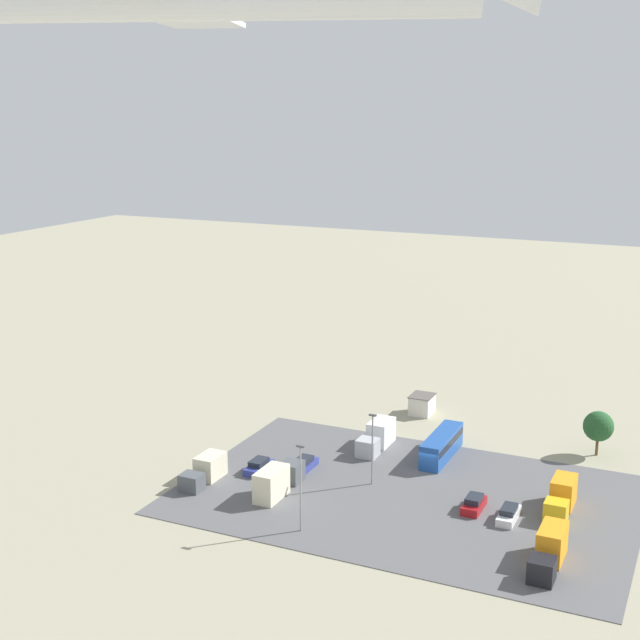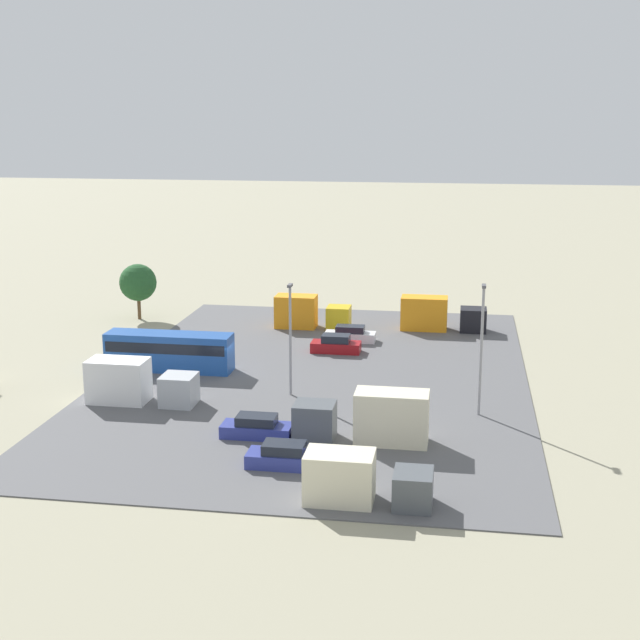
{
  "view_description": "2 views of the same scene",
  "coord_description": "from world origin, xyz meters",
  "px_view_note": "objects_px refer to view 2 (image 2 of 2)",
  "views": [
    {
      "loc": [
        -30.63,
        97.58,
        43.35
      ],
      "look_at": [
        0.17,
        31.13,
        25.79
      ],
      "focal_mm": 50.0,
      "sensor_mm": 36.0,
      "label": 1
    },
    {
      "loc": [
        68.98,
        19.11,
        21.51
      ],
      "look_at": [
        3.21,
        8.52,
        5.68
      ],
      "focal_mm": 50.0,
      "sensor_mm": 36.0,
      "label": 2
    }
  ],
  "objects_px": {
    "parked_truck_2": "(360,480)",
    "parked_truck_3": "(438,315)",
    "bus": "(169,350)",
    "parked_car_2": "(257,428)",
    "parked_car_1": "(350,335)",
    "parked_car_3": "(284,456)",
    "parked_truck_0": "(370,418)",
    "parked_car_0": "(336,345)",
    "parked_truck_1": "(135,383)",
    "parked_truck_4": "(308,313)"
  },
  "relations": [
    {
      "from": "parked_truck_1",
      "to": "parked_truck_3",
      "type": "distance_m",
      "value": 33.97
    },
    {
      "from": "parked_car_2",
      "to": "parked_truck_2",
      "type": "distance_m",
      "value": 12.15
    },
    {
      "from": "parked_car_0",
      "to": "parked_car_2",
      "type": "distance_m",
      "value": 22.07
    },
    {
      "from": "parked_car_1",
      "to": "parked_car_3",
      "type": "relative_size",
      "value": 1.04
    },
    {
      "from": "parked_truck_1",
      "to": "parked_truck_3",
      "type": "xyz_separation_m",
      "value": [
        -26.23,
        21.59,
        0.02
      ]
    },
    {
      "from": "parked_car_1",
      "to": "parked_car_0",
      "type": "bearing_deg",
      "value": 169.0
    },
    {
      "from": "parked_truck_2",
      "to": "bus",
      "type": "bearing_deg",
      "value": -141.0
    },
    {
      "from": "parked_truck_3",
      "to": "parked_car_2",
      "type": "bearing_deg",
      "value": -19.15
    },
    {
      "from": "parked_car_3",
      "to": "parked_truck_4",
      "type": "height_order",
      "value": "parked_truck_4"
    },
    {
      "from": "parked_car_1",
      "to": "parked_car_2",
      "type": "distance_m",
      "value": 26.17
    },
    {
      "from": "parked_car_1",
      "to": "parked_truck_1",
      "type": "xyz_separation_m",
      "value": [
        20.45,
        -13.56,
        0.87
      ]
    },
    {
      "from": "parked_car_3",
      "to": "parked_truck_3",
      "type": "distance_m",
      "value": 37.42
    },
    {
      "from": "parked_truck_2",
      "to": "parked_truck_1",
      "type": "bearing_deg",
      "value": -128.24
    },
    {
      "from": "parked_truck_2",
      "to": "parked_truck_3",
      "type": "xyz_separation_m",
      "value": [
        -40.87,
        3.01,
        0.21
      ]
    },
    {
      "from": "parked_truck_4",
      "to": "parked_truck_2",
      "type": "bearing_deg",
      "value": 13.96
    },
    {
      "from": "parked_car_0",
      "to": "parked_truck_1",
      "type": "bearing_deg",
      "value": 142.1
    },
    {
      "from": "parked_car_3",
      "to": "parked_car_1",
      "type": "bearing_deg",
      "value": 179.67
    },
    {
      "from": "parked_car_3",
      "to": "parked_truck_3",
      "type": "height_order",
      "value": "parked_truck_3"
    },
    {
      "from": "parked_truck_2",
      "to": "parked_car_1",
      "type": "bearing_deg",
      "value": -171.85
    },
    {
      "from": "parked_truck_1",
      "to": "parked_truck_2",
      "type": "relative_size",
      "value": 1.14
    },
    {
      "from": "parked_car_3",
      "to": "parked_truck_1",
      "type": "distance_m",
      "value": 16.89
    },
    {
      "from": "parked_truck_0",
      "to": "parked_truck_4",
      "type": "distance_m",
      "value": 31.78
    },
    {
      "from": "parked_truck_1",
      "to": "parked_car_2",
      "type": "bearing_deg",
      "value": 62.26
    },
    {
      "from": "parked_truck_0",
      "to": "parked_car_0",
      "type": "bearing_deg",
      "value": 13.85
    },
    {
      "from": "parked_car_2",
      "to": "parked_car_3",
      "type": "bearing_deg",
      "value": -149.08
    },
    {
      "from": "parked_car_1",
      "to": "parked_truck_2",
      "type": "xyz_separation_m",
      "value": [
        35.09,
        5.03,
        0.68
      ]
    },
    {
      "from": "bus",
      "to": "parked_truck_1",
      "type": "height_order",
      "value": "parked_truck_1"
    },
    {
      "from": "parked_truck_4",
      "to": "parked_truck_3",
      "type": "bearing_deg",
      "value": 95.01
    },
    {
      "from": "bus",
      "to": "parked_car_2",
      "type": "relative_size",
      "value": 2.26
    },
    {
      "from": "bus",
      "to": "parked_truck_4",
      "type": "distance_m",
      "value": 18.77
    },
    {
      "from": "bus",
      "to": "parked_car_3",
      "type": "distance_m",
      "value": 23.31
    },
    {
      "from": "bus",
      "to": "parked_car_2",
      "type": "xyz_separation_m",
      "value": [
        14.16,
        10.8,
        -1.08
      ]
    },
    {
      "from": "parked_truck_0",
      "to": "parked_truck_1",
      "type": "height_order",
      "value": "parked_truck_0"
    },
    {
      "from": "bus",
      "to": "parked_car_3",
      "type": "height_order",
      "value": "bus"
    },
    {
      "from": "bus",
      "to": "parked_car_0",
      "type": "height_order",
      "value": "bus"
    },
    {
      "from": "parked_car_1",
      "to": "parked_truck_1",
      "type": "bearing_deg",
      "value": 146.46
    },
    {
      "from": "parked_truck_0",
      "to": "bus",
      "type": "bearing_deg",
      "value": 52.94
    },
    {
      "from": "parked_truck_2",
      "to": "parked_truck_4",
      "type": "bearing_deg",
      "value": -166.04
    },
    {
      "from": "parked_car_1",
      "to": "parked_truck_4",
      "type": "bearing_deg",
      "value": 46.2
    },
    {
      "from": "parked_car_1",
      "to": "parked_truck_1",
      "type": "height_order",
      "value": "parked_truck_1"
    },
    {
      "from": "parked_car_1",
      "to": "parked_car_2",
      "type": "height_order",
      "value": "parked_car_1"
    },
    {
      "from": "parked_car_1",
      "to": "parked_truck_2",
      "type": "bearing_deg",
      "value": -171.85
    },
    {
      "from": "parked_truck_2",
      "to": "parked_truck_3",
      "type": "relative_size",
      "value": 0.85
    },
    {
      "from": "parked_car_2",
      "to": "parked_truck_1",
      "type": "height_order",
      "value": "parked_truck_1"
    },
    {
      "from": "parked_car_0",
      "to": "parked_truck_3",
      "type": "height_order",
      "value": "parked_truck_3"
    },
    {
      "from": "parked_car_0",
      "to": "parked_car_3",
      "type": "xyz_separation_m",
      "value": [
        26.67,
        0.61,
        -0.04
      ]
    },
    {
      "from": "parked_car_0",
      "to": "parked_truck_1",
      "type": "height_order",
      "value": "parked_truck_1"
    },
    {
      "from": "bus",
      "to": "parked_car_1",
      "type": "xyz_separation_m",
      "value": [
        -11.84,
        13.81,
        -1.08
      ]
    },
    {
      "from": "parked_car_1",
      "to": "parked_truck_2",
      "type": "distance_m",
      "value": 35.46
    },
    {
      "from": "parked_car_2",
      "to": "parked_truck_4",
      "type": "xyz_separation_m",
      "value": [
        -30.65,
        -1.85,
        0.87
      ]
    }
  ]
}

